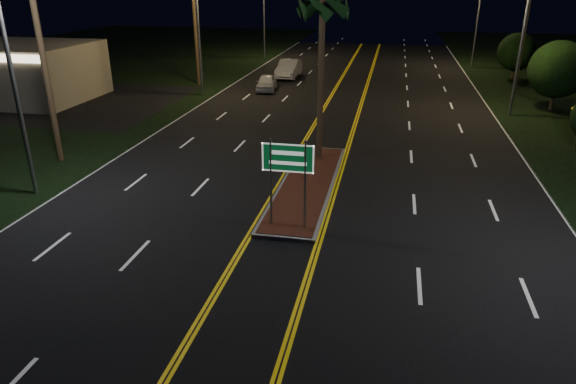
% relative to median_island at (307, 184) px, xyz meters
% --- Properties ---
extents(ground, '(120.00, 120.00, 0.00)m').
position_rel_median_island_xyz_m(ground, '(0.00, -7.00, -0.08)').
color(ground, black).
rests_on(ground, ground).
extents(median_island, '(2.25, 10.25, 0.17)m').
position_rel_median_island_xyz_m(median_island, '(0.00, 0.00, 0.00)').
color(median_island, gray).
rests_on(median_island, ground).
extents(highway_sign, '(1.80, 0.08, 3.20)m').
position_rel_median_island_xyz_m(highway_sign, '(0.00, -4.20, 2.32)').
color(highway_sign, gray).
rests_on(highway_sign, ground).
extents(streetlight_left_near, '(1.91, 0.44, 9.00)m').
position_rel_median_island_xyz_m(streetlight_left_near, '(-10.61, -3.00, 5.57)').
color(streetlight_left_near, gray).
rests_on(streetlight_left_near, ground).
extents(streetlight_left_mid, '(1.91, 0.44, 9.00)m').
position_rel_median_island_xyz_m(streetlight_left_mid, '(-10.61, 17.00, 5.57)').
color(streetlight_left_mid, gray).
rests_on(streetlight_left_mid, ground).
extents(streetlight_left_far, '(1.91, 0.44, 9.00)m').
position_rel_median_island_xyz_m(streetlight_left_far, '(-10.61, 37.00, 5.57)').
color(streetlight_left_far, gray).
rests_on(streetlight_left_far, ground).
extents(streetlight_right_mid, '(1.91, 0.44, 9.00)m').
position_rel_median_island_xyz_m(streetlight_right_mid, '(10.61, 15.00, 5.57)').
color(streetlight_right_mid, gray).
rests_on(streetlight_right_mid, ground).
extents(streetlight_right_far, '(1.91, 0.44, 9.00)m').
position_rel_median_island_xyz_m(streetlight_right_far, '(10.61, 35.00, 5.57)').
color(streetlight_right_far, gray).
rests_on(streetlight_right_far, ground).
extents(palm_median, '(2.40, 2.40, 8.30)m').
position_rel_median_island_xyz_m(palm_median, '(0.00, 3.50, 7.19)').
color(palm_median, '#382819').
rests_on(palm_median, ground).
extents(shrub_mid, '(3.78, 3.78, 4.62)m').
position_rel_median_island_xyz_m(shrub_mid, '(14.00, 17.00, 2.64)').
color(shrub_mid, '#382819').
rests_on(shrub_mid, ground).
extents(shrub_far, '(3.24, 3.24, 3.96)m').
position_rel_median_island_xyz_m(shrub_far, '(13.80, 29.00, 2.25)').
color(shrub_far, '#382819').
rests_on(shrub_far, ground).
extents(car_near, '(2.45, 4.55, 1.44)m').
position_rel_median_island_xyz_m(car_near, '(-6.57, 19.62, 0.64)').
color(car_near, silver).
rests_on(car_near, ground).
extents(car_far, '(2.36, 5.47, 1.82)m').
position_rel_median_island_xyz_m(car_far, '(-5.96, 25.67, 0.83)').
color(car_far, silver).
rests_on(car_far, ground).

